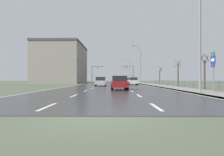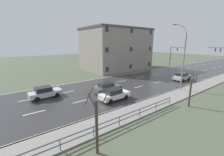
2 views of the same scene
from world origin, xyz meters
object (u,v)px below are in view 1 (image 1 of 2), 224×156
object	(u,v)px
street_lamp_distant	(129,71)
highway_sign	(213,67)
car_distant	(101,81)
street_lamp_midground	(140,65)
traffic_signal_right	(130,71)
street_lamp_foreground	(198,27)
brick_building	(62,64)
car_near_left	(133,81)
car_far_right	(119,83)
traffic_signal_left	(94,72)
car_mid_centre	(127,80)
car_near_right	(119,81)

from	to	relation	value
street_lamp_distant	highway_sign	distance (m)	69.12
street_lamp_distant	car_distant	xyz separation A→B (m)	(-9.18, -52.20, -4.24)
street_lamp_midground	traffic_signal_right	bearing A→B (deg)	92.34
traffic_signal_right	street_lamp_foreground	bearing A→B (deg)	-89.07
street_lamp_foreground	brick_building	bearing A→B (deg)	119.65
car_near_left	brick_building	xyz separation A→B (m)	(-19.21, 15.60, 4.88)
car_far_right	car_distant	bearing A→B (deg)	102.88
traffic_signal_left	car_near_left	xyz separation A→B (m)	(11.53, -32.38, -3.31)
traffic_signal_right	traffic_signal_left	bearing A→B (deg)	-179.23
car_mid_centre	car_far_right	distance (m)	35.22
car_near_right	brick_building	bearing A→B (deg)	140.21
street_lamp_distant	brick_building	size ratio (longest dim) A/B	0.58
car_far_right	brick_building	size ratio (longest dim) A/B	0.24
highway_sign	traffic_signal_right	size ratio (longest dim) A/B	0.52
traffic_signal_left	traffic_signal_right	bearing A→B (deg)	0.77
brick_building	car_mid_centre	bearing A→B (deg)	5.33
street_lamp_distant	traffic_signal_right	world-z (taller)	street_lamp_distant
highway_sign	car_near_left	xyz separation A→B (m)	(-3.89, 23.89, -1.37)
street_lamp_foreground	car_near_left	size ratio (longest dim) A/B	2.72
car_distant	car_near_right	distance (m)	8.63
traffic_signal_left	car_near_left	world-z (taller)	traffic_signal_left
car_far_right	street_lamp_foreground	bearing A→B (deg)	-43.81
street_lamp_foreground	highway_sign	bearing A→B (deg)	-30.48
traffic_signal_right	highway_sign	bearing A→B (deg)	-88.15
car_far_right	brick_building	xyz separation A→B (m)	(-15.83, 33.31, 4.88)
car_near_left	street_lamp_midground	bearing A→B (deg)	74.43
street_lamp_distant	car_near_left	distance (m)	45.46
traffic_signal_left	car_mid_centre	bearing A→B (deg)	-52.91
highway_sign	brick_building	bearing A→B (deg)	120.32
highway_sign	traffic_signal_left	world-z (taller)	traffic_signal_left
street_lamp_distant	car_mid_centre	world-z (taller)	street_lamp_distant
traffic_signal_right	car_mid_centre	size ratio (longest dim) A/B	1.56
car_near_left	street_lamp_distant	bearing A→B (deg)	85.83
street_lamp_foreground	street_lamp_midground	world-z (taller)	street_lamp_foreground
street_lamp_foreground	street_lamp_distant	size ratio (longest dim) A/B	1.09
street_lamp_foreground	car_near_right	size ratio (longest dim) A/B	2.69
street_lamp_foreground	car_near_right	distance (m)	25.44
traffic_signal_right	car_far_right	xyz separation A→B (m)	(-5.44, -50.26, -3.64)
traffic_signal_left	car_far_right	bearing A→B (deg)	-80.76
street_lamp_midground	car_near_right	world-z (taller)	street_lamp_midground
street_lamp_foreground	street_lamp_distant	bearing A→B (deg)	90.03
street_lamp_distant	traffic_signal_left	world-z (taller)	street_lamp_distant
brick_building	street_lamp_foreground	bearing A→B (deg)	-60.35
street_lamp_foreground	highway_sign	world-z (taller)	street_lamp_foreground
street_lamp_foreground	street_lamp_midground	xyz separation A→B (m)	(-0.02, 34.26, -0.52)
car_near_left	traffic_signal_right	bearing A→B (deg)	85.93
highway_sign	car_mid_centre	bearing A→B (deg)	95.64
car_distant	car_far_right	size ratio (longest dim) A/B	1.00
car_distant	brick_building	world-z (taller)	brick_building
car_near_left	brick_building	world-z (taller)	brick_building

